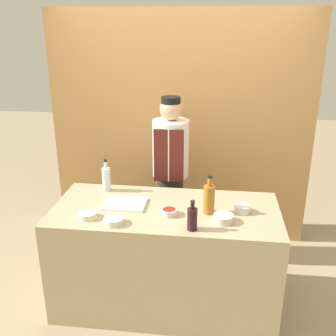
# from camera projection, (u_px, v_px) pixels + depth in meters

# --- Properties ---
(ground_plane) EXTENTS (14.00, 14.00, 0.00)m
(ground_plane) POSITION_uv_depth(u_px,v_px,m) (166.00, 300.00, 3.41)
(ground_plane) COLOR tan
(cabinet_wall) EXTENTS (2.70, 0.18, 2.40)m
(cabinet_wall) POSITION_uv_depth(u_px,v_px,m) (180.00, 130.00, 4.13)
(cabinet_wall) COLOR #B7844C
(cabinet_wall) RESTS_ON ground_plane
(counter) EXTENTS (1.79, 0.82, 0.88)m
(counter) POSITION_uv_depth(u_px,v_px,m) (166.00, 256.00, 3.26)
(counter) COLOR tan
(counter) RESTS_ON ground_plane
(sauce_bowl_white) EXTENTS (0.12, 0.12, 0.06)m
(sauce_bowl_white) POSITION_uv_depth(u_px,v_px,m) (242.00, 208.00, 3.03)
(sauce_bowl_white) COLOR silver
(sauce_bowl_white) RESTS_ON counter
(sauce_bowl_red) EXTENTS (0.12, 0.12, 0.05)m
(sauce_bowl_red) POSITION_uv_depth(u_px,v_px,m) (169.00, 212.00, 2.99)
(sauce_bowl_red) COLOR silver
(sauce_bowl_red) RESTS_ON counter
(sauce_bowl_purple) EXTENTS (0.15, 0.15, 0.06)m
(sauce_bowl_purple) POSITION_uv_depth(u_px,v_px,m) (223.00, 218.00, 2.89)
(sauce_bowl_purple) COLOR silver
(sauce_bowl_purple) RESTS_ON counter
(sauce_bowl_orange) EXTENTS (0.14, 0.14, 0.05)m
(sauce_bowl_orange) POSITION_uv_depth(u_px,v_px,m) (88.00, 215.00, 2.95)
(sauce_bowl_orange) COLOR silver
(sauce_bowl_orange) RESTS_ON counter
(sauce_bowl_brown) EXTENTS (0.14, 0.14, 0.05)m
(sauce_bowl_brown) POSITION_uv_depth(u_px,v_px,m) (114.00, 220.00, 2.86)
(sauce_bowl_brown) COLOR silver
(sauce_bowl_brown) RESTS_ON counter
(cutting_board) EXTENTS (0.33, 0.26, 0.02)m
(cutting_board) POSITION_uv_depth(u_px,v_px,m) (125.00, 204.00, 3.16)
(cutting_board) COLOR white
(cutting_board) RESTS_ON counter
(bottle_clear) EXTENTS (0.07, 0.07, 0.29)m
(bottle_clear) POSITION_uv_depth(u_px,v_px,m) (106.00, 178.00, 3.39)
(bottle_clear) COLOR silver
(bottle_clear) RESTS_ON counter
(bottle_wine) EXTENTS (0.07, 0.07, 0.23)m
(bottle_wine) POSITION_uv_depth(u_px,v_px,m) (192.00, 218.00, 2.76)
(bottle_wine) COLOR black
(bottle_wine) RESTS_ON counter
(bottle_amber) EXTENTS (0.09, 0.09, 0.31)m
(bottle_amber) POSITION_uv_depth(u_px,v_px,m) (209.00, 198.00, 2.99)
(bottle_amber) COLOR #9E661E
(bottle_amber) RESTS_ON counter
(chef_center) EXTENTS (0.34, 0.34, 1.63)m
(chef_center) POSITION_uv_depth(u_px,v_px,m) (171.00, 173.00, 3.80)
(chef_center) COLOR #28282D
(chef_center) RESTS_ON ground_plane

